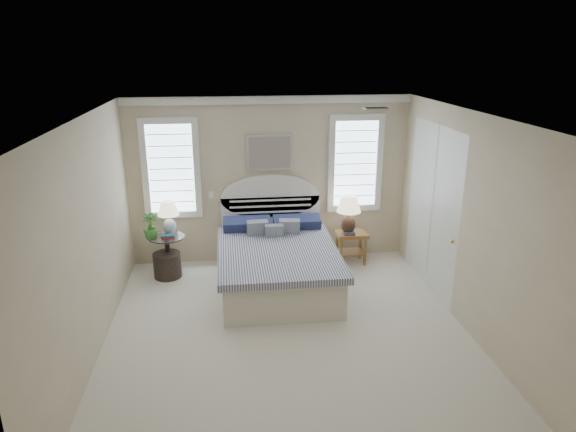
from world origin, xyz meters
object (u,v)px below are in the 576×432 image
at_px(lamp_right, 349,210).
at_px(nightstand_right, 351,240).
at_px(bed, 277,261).
at_px(lamp_left, 169,214).
at_px(floor_pot, 167,265).
at_px(side_table_left, 168,251).

bearing_deg(lamp_right, nightstand_right, 22.15).
bearing_deg(bed, lamp_left, 156.06).
xyz_separation_m(floor_pot, lamp_left, (0.05, 0.22, 0.76)).
xyz_separation_m(side_table_left, floor_pot, (-0.01, -0.10, -0.19)).
relative_size(lamp_left, lamp_right, 0.85).
distance_m(side_table_left, floor_pot, 0.22).
bearing_deg(lamp_left, nightstand_right, -0.42).
relative_size(side_table_left, nightstand_right, 1.19).
bearing_deg(side_table_left, nightstand_right, 1.94).
xyz_separation_m(nightstand_right, lamp_left, (-2.91, 0.02, 0.57)).
relative_size(nightstand_right, lamp_right, 0.84).
bearing_deg(nightstand_right, lamp_right, -157.85).
height_order(bed, floor_pot, bed).
bearing_deg(bed, floor_pot, 163.54).
xyz_separation_m(nightstand_right, floor_pot, (-2.96, -0.20, -0.19)).
bearing_deg(nightstand_right, bed, -151.97).
height_order(side_table_left, floor_pot, side_table_left).
height_order(bed, side_table_left, bed).
distance_m(side_table_left, nightstand_right, 2.95).
distance_m(nightstand_right, floor_pot, 2.97).
height_order(bed, nightstand_right, bed).
distance_m(floor_pot, lamp_right, 2.99).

